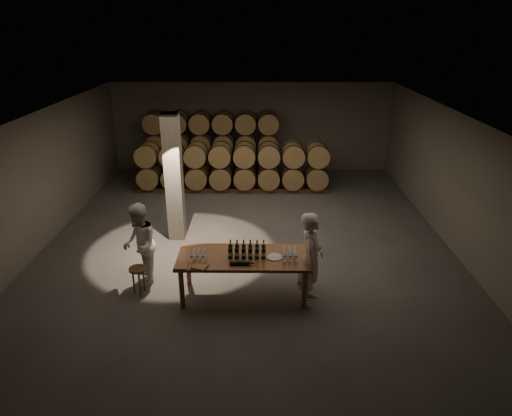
{
  "coord_description": "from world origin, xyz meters",
  "views": [
    {
      "loc": [
        0.32,
        -10.42,
        5.19
      ],
      "look_at": [
        0.23,
        -0.49,
        1.1
      ],
      "focal_mm": 32.0,
      "sensor_mm": 36.0,
      "label": 1
    }
  ],
  "objects_px": {
    "plate": "(274,257)",
    "person_man": "(311,259)",
    "person_woman": "(140,245)",
    "tasting_table": "(244,261)",
    "stool": "(138,273)",
    "bottle_cluster": "(247,251)",
    "notebook_near": "(199,267)"
  },
  "relations": [
    {
      "from": "bottle_cluster",
      "to": "plate",
      "type": "relative_size",
      "value": 2.36
    },
    {
      "from": "stool",
      "to": "person_woman",
      "type": "xyz_separation_m",
      "value": [
        -0.04,
        0.44,
        0.41
      ]
    },
    {
      "from": "bottle_cluster",
      "to": "notebook_near",
      "type": "relative_size",
      "value": 2.67
    },
    {
      "from": "person_man",
      "to": "person_woman",
      "type": "relative_size",
      "value": 1.07
    },
    {
      "from": "tasting_table",
      "to": "person_woman",
      "type": "xyz_separation_m",
      "value": [
        -2.17,
        0.48,
        0.1
      ]
    },
    {
      "from": "notebook_near",
      "to": "stool",
      "type": "xyz_separation_m",
      "value": [
        -1.32,
        0.49,
        -0.43
      ]
    },
    {
      "from": "stool",
      "to": "plate",
      "type": "bearing_deg",
      "value": -1.93
    },
    {
      "from": "notebook_near",
      "to": "person_woman",
      "type": "distance_m",
      "value": 1.64
    },
    {
      "from": "bottle_cluster",
      "to": "notebook_near",
      "type": "xyz_separation_m",
      "value": [
        -0.88,
        -0.43,
        -0.1
      ]
    },
    {
      "from": "tasting_table",
      "to": "person_man",
      "type": "bearing_deg",
      "value": -8.46
    },
    {
      "from": "stool",
      "to": "person_woman",
      "type": "distance_m",
      "value": 0.6
    },
    {
      "from": "notebook_near",
      "to": "person_woman",
      "type": "relative_size",
      "value": 0.15
    },
    {
      "from": "tasting_table",
      "to": "person_woman",
      "type": "relative_size",
      "value": 1.46
    },
    {
      "from": "tasting_table",
      "to": "person_woman",
      "type": "distance_m",
      "value": 2.22
    },
    {
      "from": "plate",
      "to": "person_man",
      "type": "xyz_separation_m",
      "value": [
        0.7,
        -0.14,
        0.05
      ]
    },
    {
      "from": "bottle_cluster",
      "to": "person_man",
      "type": "distance_m",
      "value": 1.25
    },
    {
      "from": "person_man",
      "to": "person_woman",
      "type": "distance_m",
      "value": 3.54
    },
    {
      "from": "bottle_cluster",
      "to": "plate",
      "type": "bearing_deg",
      "value": -3.34
    },
    {
      "from": "notebook_near",
      "to": "person_man",
      "type": "bearing_deg",
      "value": 25.82
    },
    {
      "from": "plate",
      "to": "notebook_near",
      "type": "bearing_deg",
      "value": -164.23
    },
    {
      "from": "stool",
      "to": "tasting_table",
      "type": "bearing_deg",
      "value": -1.15
    },
    {
      "from": "person_woman",
      "to": "tasting_table",
      "type": "bearing_deg",
      "value": 62.54
    },
    {
      "from": "person_man",
      "to": "person_woman",
      "type": "bearing_deg",
      "value": 90.13
    },
    {
      "from": "stool",
      "to": "person_man",
      "type": "bearing_deg",
      "value": -3.94
    },
    {
      "from": "person_man",
      "to": "notebook_near",
      "type": "bearing_deg",
      "value": 108.06
    },
    {
      "from": "plate",
      "to": "person_woman",
      "type": "height_order",
      "value": "person_woman"
    },
    {
      "from": "bottle_cluster",
      "to": "stool",
      "type": "distance_m",
      "value": 2.27
    },
    {
      "from": "person_woman",
      "to": "notebook_near",
      "type": "bearing_deg",
      "value": 40.53
    },
    {
      "from": "bottle_cluster",
      "to": "notebook_near",
      "type": "height_order",
      "value": "bottle_cluster"
    },
    {
      "from": "tasting_table",
      "to": "bottle_cluster",
      "type": "distance_m",
      "value": 0.23
    },
    {
      "from": "tasting_table",
      "to": "plate",
      "type": "bearing_deg",
      "value": -4.66
    },
    {
      "from": "person_woman",
      "to": "stool",
      "type": "bearing_deg",
      "value": -10.17
    }
  ]
}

